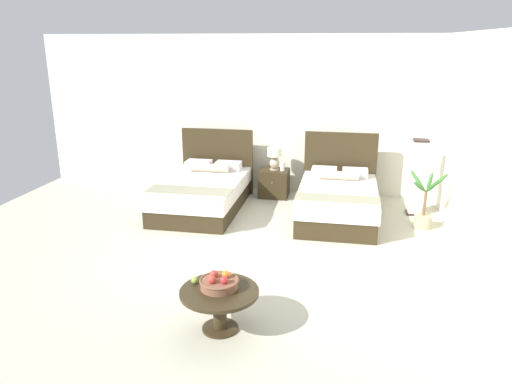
{
  "coord_description": "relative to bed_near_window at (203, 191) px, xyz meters",
  "views": [
    {
      "loc": [
        1.29,
        -5.84,
        2.76
      ],
      "look_at": [
        0.03,
        0.5,
        0.75
      ],
      "focal_mm": 34.08,
      "sensor_mm": 36.0,
      "label": 1
    }
  ],
  "objects": [
    {
      "name": "ground_plane",
      "position": [
        1.14,
        -1.77,
        -0.31
      ],
      "size": [
        9.39,
        9.9,
        0.02
      ],
      "primitive_type": "cube",
      "color": "#BDB9A2"
    },
    {
      "name": "wall_back",
      "position": [
        1.14,
        1.38,
        1.14
      ],
      "size": [
        9.39,
        0.12,
        2.89
      ],
      "primitive_type": "cube",
      "color": "white",
      "rests_on": "ground"
    },
    {
      "name": "wall_side_right",
      "position": [
        4.04,
        -1.37,
        1.14
      ],
      "size": [
        0.12,
        5.5,
        2.89
      ],
      "primitive_type": "cube",
      "color": "white",
      "rests_on": "ground"
    },
    {
      "name": "bed_near_window",
      "position": [
        0.0,
        0.0,
        0.0
      ],
      "size": [
        1.35,
        2.16,
        1.22
      ],
      "color": "#312715",
      "rests_on": "ground"
    },
    {
      "name": "bed_near_corner",
      "position": [
        2.28,
        0.0,
        -0.0
      ],
      "size": [
        1.28,
        2.07,
        1.24
      ],
      "color": "#312715",
      "rests_on": "ground"
    },
    {
      "name": "nightstand",
      "position": [
        1.08,
        0.91,
        -0.05
      ],
      "size": [
        0.53,
        0.49,
        0.51
      ],
      "color": "#312715",
      "rests_on": "ground"
    },
    {
      "name": "table_lamp",
      "position": [
        1.08,
        0.93,
        0.45
      ],
      "size": [
        0.27,
        0.27,
        0.41
      ],
      "color": "tan",
      "rests_on": "nightstand"
    },
    {
      "name": "vase",
      "position": [
        1.24,
        0.87,
        0.29
      ],
      "size": [
        0.08,
        0.08,
        0.16
      ],
      "color": "beige",
      "rests_on": "nightstand"
    },
    {
      "name": "coffee_table",
      "position": [
        1.25,
        -3.52,
        0.02
      ],
      "size": [
        0.78,
        0.78,
        0.43
      ],
      "color": "#312715",
      "rests_on": "ground"
    },
    {
      "name": "fruit_bowl",
      "position": [
        1.24,
        -3.48,
        0.19
      ],
      "size": [
        0.39,
        0.39,
        0.16
      ],
      "color": "brown",
      "rests_on": "coffee_table"
    },
    {
      "name": "loose_apple",
      "position": [
        0.98,
        -3.43,
        0.17
      ],
      "size": [
        0.08,
        0.08,
        0.08
      ],
      "color": "#85A444",
      "rests_on": "coffee_table"
    },
    {
      "name": "floor_lamp_corner",
      "position": [
        3.54,
        0.42,
        0.33
      ],
      "size": [
        0.25,
        0.25,
        1.26
      ],
      "color": "#2E2020",
      "rests_on": "ground"
    },
    {
      "name": "potted_palm",
      "position": [
        3.6,
        -0.21,
        -0.02
      ],
      "size": [
        0.57,
        0.53,
        0.9
      ],
      "color": "tan",
      "rests_on": "ground"
    }
  ]
}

